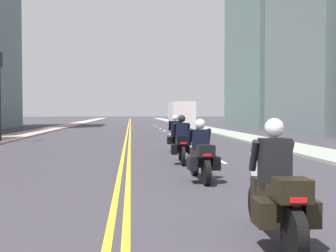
{
  "coord_description": "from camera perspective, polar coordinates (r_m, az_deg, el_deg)",
  "views": [
    {
      "loc": [
        0.19,
        -0.78,
        1.72
      ],
      "look_at": [
        1.52,
        13.99,
        1.24
      ],
      "focal_mm": 44.16,
      "sensor_mm": 36.0,
      "label": 1
    }
  ],
  "objects": [
    {
      "name": "ground_plane",
      "position": [
        48.81,
        -5.39,
        -0.15
      ],
      "size": [
        264.0,
        264.0,
        0.0
      ],
      "primitive_type": "plane",
      "color": "#37343B"
    },
    {
      "name": "sidewalk_left",
      "position": [
        49.47,
        -14.55,
        -0.11
      ],
      "size": [
        2.28,
        144.0,
        0.12
      ],
      "primitive_type": "cube",
      "color": "#AA948D",
      "rests_on": "ground"
    },
    {
      "name": "sidewalk_right",
      "position": [
        49.41,
        3.79,
        -0.06
      ],
      "size": [
        2.28,
        144.0,
        0.12
      ],
      "primitive_type": "cube",
      "color": "#919C8E",
      "rests_on": "ground"
    },
    {
      "name": "centreline_yellow_inner",
      "position": [
        48.81,
        -5.53,
        -0.15
      ],
      "size": [
        0.12,
        132.0,
        0.01
      ],
      "primitive_type": "cube",
      "color": "yellow",
      "rests_on": "ground"
    },
    {
      "name": "centreline_yellow_outer",
      "position": [
        48.81,
        -5.25,
        -0.15
      ],
      "size": [
        0.12,
        132.0,
        0.01
      ],
      "primitive_type": "cube",
      "color": "yellow",
      "rests_on": "ground"
    },
    {
      "name": "lane_dashes_white",
      "position": [
        30.0,
        0.93,
        -1.41
      ],
      "size": [
        0.14,
        56.4,
        0.01
      ],
      "color": "silver",
      "rests_on": "ground"
    },
    {
      "name": "building_right_2",
      "position": [
        51.5,
        13.58,
        11.66
      ],
      "size": [
        6.85,
        15.58,
        21.04
      ],
      "color": "slate",
      "rests_on": "ground"
    },
    {
      "name": "motorcycle_0",
      "position": [
        5.72,
        14.71,
        -8.98
      ],
      "size": [
        0.77,
        2.19,
        1.65
      ],
      "rotation": [
        0.0,
        0.0,
        -0.03
      ],
      "color": "black",
      "rests_on": "ground"
    },
    {
      "name": "motorcycle_1",
      "position": [
        10.41,
        4.57,
        -4.11
      ],
      "size": [
        0.77,
        2.14,
        1.56
      ],
      "rotation": [
        0.0,
        0.0,
        0.03
      ],
      "color": "black",
      "rests_on": "ground"
    },
    {
      "name": "motorcycle_2",
      "position": [
        13.99,
        1.93,
        -2.41
      ],
      "size": [
        0.78,
        2.22,
        1.64
      ],
      "rotation": [
        0.0,
        0.0,
        -0.06
      ],
      "color": "black",
      "rests_on": "ground"
    },
    {
      "name": "motorcycle_3",
      "position": [
        18.25,
        1.02,
        -1.46
      ],
      "size": [
        0.77,
        2.15,
        1.62
      ],
      "rotation": [
        0.0,
        0.0,
        -0.03
      ],
      "color": "black",
      "rests_on": "ground"
    },
    {
      "name": "traffic_light_near",
      "position": [
        25.11,
        -22.23,
        5.76
      ],
      "size": [
        0.28,
        0.38,
        5.1
      ],
      "color": "black",
      "rests_on": "ground"
    },
    {
      "name": "parked_truck",
      "position": [
        42.66,
        1.76,
        1.27
      ],
      "size": [
        2.2,
        6.5,
        2.8
      ],
      "color": "#B9C4BF",
      "rests_on": "ground"
    }
  ]
}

